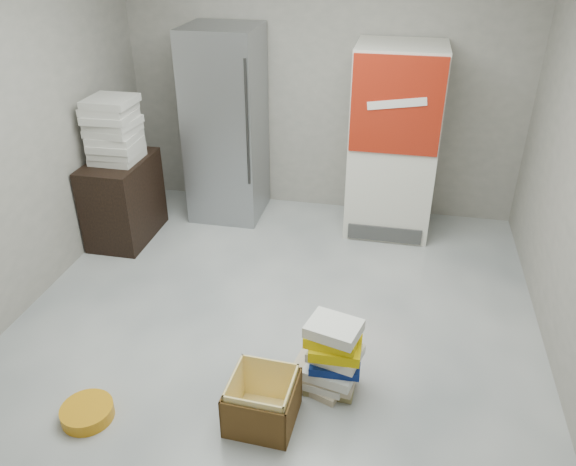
% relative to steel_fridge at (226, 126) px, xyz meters
% --- Properties ---
extents(ground, '(5.00, 5.00, 0.00)m').
position_rel_steel_fridge_xyz_m(ground, '(0.90, -2.13, -0.95)').
color(ground, silver).
rests_on(ground, ground).
extents(room_shell, '(4.04, 5.04, 2.82)m').
position_rel_steel_fridge_xyz_m(room_shell, '(0.90, -2.13, 0.85)').
color(room_shell, '#9D978E').
rests_on(room_shell, ground).
extents(steel_fridge, '(0.70, 0.72, 1.90)m').
position_rel_steel_fridge_xyz_m(steel_fridge, '(0.00, 0.00, 0.00)').
color(steel_fridge, '#A3A5AB').
rests_on(steel_fridge, ground).
extents(coke_cooler, '(0.80, 0.73, 1.80)m').
position_rel_steel_fridge_xyz_m(coke_cooler, '(1.65, -0.01, -0.05)').
color(coke_cooler, silver).
rests_on(coke_cooler, ground).
extents(wood_shelf, '(0.50, 0.80, 0.80)m').
position_rel_steel_fridge_xyz_m(wood_shelf, '(-0.83, -0.73, -0.55)').
color(wood_shelf, black).
rests_on(wood_shelf, ground).
extents(supply_box_stack, '(0.43, 0.44, 0.58)m').
position_rel_steel_fridge_xyz_m(supply_box_stack, '(-0.82, -0.73, 0.14)').
color(supply_box_stack, beige).
rests_on(supply_box_stack, wood_shelf).
extents(phonebook_stack_main, '(0.39, 0.35, 0.55)m').
position_rel_steel_fridge_xyz_m(phonebook_stack_main, '(1.42, -2.38, -0.67)').
color(phonebook_stack_main, olive).
rests_on(phonebook_stack_main, ground).
extents(phonebook_stack_side, '(0.42, 0.38, 0.16)m').
position_rel_steel_fridge_xyz_m(phonebook_stack_side, '(1.34, -2.36, -0.87)').
color(phonebook_stack_side, '#BCAA8B').
rests_on(phonebook_stack_side, ground).
extents(cardboard_box, '(0.43, 0.43, 0.33)m').
position_rel_steel_fridge_xyz_m(cardboard_box, '(1.04, -2.73, -0.81)').
color(cardboard_box, yellow).
rests_on(cardboard_box, ground).
extents(bucket_lid, '(0.37, 0.37, 0.09)m').
position_rel_steel_fridge_xyz_m(bucket_lid, '(-0.04, -2.94, -0.91)').
color(bucket_lid, orange).
rests_on(bucket_lid, ground).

